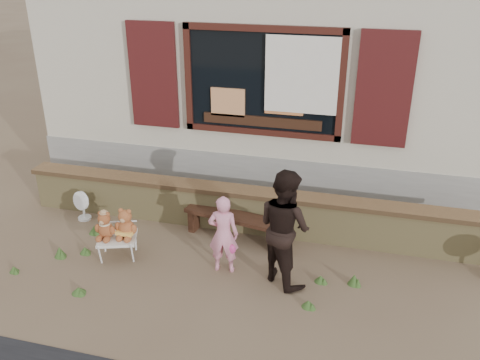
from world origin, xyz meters
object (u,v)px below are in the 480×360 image
(teddy_bear_left, at_px, (105,224))
(child, at_px, (223,234))
(folding_chair, at_px, (117,239))
(adult, at_px, (285,227))
(teddy_bear_right, at_px, (126,223))
(bench, at_px, (235,221))

(teddy_bear_left, distance_m, child, 1.64)
(folding_chair, xyz_separation_m, adult, (2.30, 0.07, 0.49))
(teddy_bear_right, bearing_deg, folding_chair, -180.00)
(folding_chair, height_order, child, child)
(folding_chair, relative_size, child, 0.58)
(folding_chair, relative_size, teddy_bear_left, 1.55)
(teddy_bear_right, distance_m, adult, 2.18)
(teddy_bear_left, distance_m, adult, 2.45)
(folding_chair, distance_m, teddy_bear_right, 0.29)
(folding_chair, xyz_separation_m, teddy_bear_right, (0.13, 0.05, 0.25))
(child, bearing_deg, teddy_bear_left, -2.36)
(folding_chair, xyz_separation_m, teddy_bear_left, (-0.13, -0.05, 0.23))
(bench, distance_m, child, 0.86)
(teddy_bear_left, relative_size, adult, 0.26)
(bench, relative_size, adult, 1.02)
(folding_chair, bearing_deg, adult, -17.71)
(bench, xyz_separation_m, teddy_bear_right, (-1.30, -0.84, 0.25))
(teddy_bear_left, height_order, teddy_bear_right, teddy_bear_right)
(bench, distance_m, folding_chair, 1.68)
(folding_chair, relative_size, adult, 0.41)
(teddy_bear_left, bearing_deg, adult, -16.71)
(adult, bearing_deg, teddy_bear_right, 39.60)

